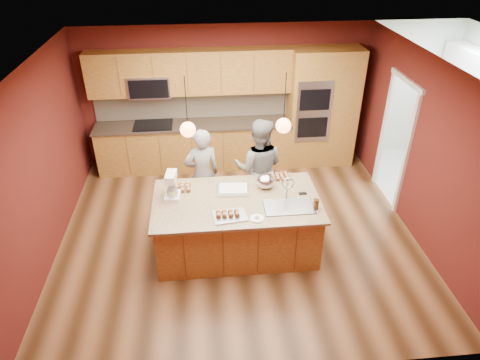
{
  "coord_description": "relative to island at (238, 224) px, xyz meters",
  "views": [
    {
      "loc": [
        -0.49,
        -5.37,
        4.3
      ],
      "look_at": [
        0.03,
        -0.1,
        1.04
      ],
      "focal_mm": 32.0,
      "sensor_mm": 36.0,
      "label": 1
    }
  ],
  "objects": [
    {
      "name": "floor",
      "position": [
        0.03,
        0.38,
        -0.45
      ],
      "size": [
        5.5,
        5.5,
        0.0
      ],
      "primitive_type": "plane",
      "color": "#3F2613",
      "rests_on": "ground"
    },
    {
      "name": "ceiling",
      "position": [
        0.03,
        0.38,
        2.25
      ],
      "size": [
        5.5,
        5.5,
        0.0
      ],
      "primitive_type": "plane",
      "rotation": [
        3.14,
        0.0,
        0.0
      ],
      "color": "silver",
      "rests_on": "ground"
    },
    {
      "name": "wall_back",
      "position": [
        0.03,
        2.88,
        0.9
      ],
      "size": [
        5.5,
        0.0,
        5.5
      ],
      "primitive_type": "plane",
      "rotation": [
        1.57,
        0.0,
        0.0
      ],
      "color": "#511713",
      "rests_on": "ground"
    },
    {
      "name": "wall_front",
      "position": [
        0.03,
        -2.12,
        0.9
      ],
      "size": [
        5.5,
        0.0,
        5.5
      ],
      "primitive_type": "plane",
      "rotation": [
        -1.57,
        0.0,
        0.0
      ],
      "color": "#511713",
      "rests_on": "ground"
    },
    {
      "name": "wall_left",
      "position": [
        -2.72,
        0.38,
        0.9
      ],
      "size": [
        0.0,
        5.0,
        5.0
      ],
      "primitive_type": "plane",
      "rotation": [
        1.57,
        0.0,
        1.57
      ],
      "color": "#511713",
      "rests_on": "ground"
    },
    {
      "name": "wall_right",
      "position": [
        2.78,
        0.38,
        0.9
      ],
      "size": [
        0.0,
        5.0,
        5.0
      ],
      "primitive_type": "plane",
      "rotation": [
        1.57,
        0.0,
        -1.57
      ],
      "color": "#511713",
      "rests_on": "ground"
    },
    {
      "name": "cabinet_run",
      "position": [
        -0.65,
        2.62,
        0.54
      ],
      "size": [
        3.74,
        0.64,
        2.3
      ],
      "color": "brown",
      "rests_on": "floor"
    },
    {
      "name": "oven_column",
      "position": [
        1.88,
        2.57,
        0.7
      ],
      "size": [
        1.3,
        0.62,
        2.3
      ],
      "color": "brown",
      "rests_on": "floor"
    },
    {
      "name": "doorway_trim",
      "position": [
        2.76,
        1.18,
        0.6
      ],
      "size": [
        0.08,
        1.11,
        2.2
      ],
      "primitive_type": null,
      "color": "silver",
      "rests_on": "wall_right"
    },
    {
      "name": "pendant_left",
      "position": [
        -0.63,
        0.0,
        1.56
      ],
      "size": [
        0.2,
        0.2,
        0.8
      ],
      "color": "black",
      "rests_on": "ceiling"
    },
    {
      "name": "pendant_right",
      "position": [
        0.6,
        0.0,
        1.56
      ],
      "size": [
        0.2,
        0.2,
        0.8
      ],
      "color": "black",
      "rests_on": "ceiling"
    },
    {
      "name": "island",
      "position": [
        0.0,
        0.0,
        0.0
      ],
      "size": [
        2.37,
        1.33,
        1.25
      ],
      "color": "brown",
      "rests_on": "floor"
    },
    {
      "name": "person_left",
      "position": [
        -0.49,
        0.92,
        0.34
      ],
      "size": [
        0.64,
        0.5,
        1.57
      ],
      "primitive_type": "imported",
      "rotation": [
        0.0,
        0.0,
        3.37
      ],
      "color": "black",
      "rests_on": "floor"
    },
    {
      "name": "person_right",
      "position": [
        0.43,
        0.92,
        0.4
      ],
      "size": [
        0.94,
        0.8,
        1.69
      ],
      "primitive_type": "imported",
      "rotation": [
        0.0,
        0.0,
        2.92
      ],
      "color": "gray",
      "rests_on": "floor"
    },
    {
      "name": "stand_mixer",
      "position": [
        -0.92,
        0.16,
        0.6
      ],
      "size": [
        0.24,
        0.31,
        0.4
      ],
      "rotation": [
        0.0,
        0.0,
        -0.12
      ],
      "color": "white",
      "rests_on": "island"
    },
    {
      "name": "sheet_cake",
      "position": [
        -0.04,
        0.25,
        0.45
      ],
      "size": [
        0.5,
        0.39,
        0.05
      ],
      "rotation": [
        0.0,
        0.0,
        -0.08
      ],
      "color": "silver",
      "rests_on": "island"
    },
    {
      "name": "cooling_rack",
      "position": [
        -0.14,
        -0.38,
        0.44
      ],
      "size": [
        0.48,
        0.37,
        0.02
      ],
      "primitive_type": "cube",
      "rotation": [
        0.0,
        0.0,
        0.12
      ],
      "color": "#A4A6AA",
      "rests_on": "island"
    },
    {
      "name": "mixing_bowl",
      "position": [
        0.44,
        0.29,
        0.53
      ],
      "size": [
        0.27,
        0.27,
        0.23
      ],
      "primitive_type": "ellipsoid",
      "color": "silver",
      "rests_on": "island"
    },
    {
      "name": "plate",
      "position": [
        0.22,
        -0.46,
        0.43
      ],
      "size": [
        0.19,
        0.19,
        0.01
      ],
      "primitive_type": "cylinder",
      "color": "white",
      "rests_on": "island"
    },
    {
      "name": "tumbler",
      "position": [
        1.05,
        -0.31,
        0.5
      ],
      "size": [
        0.08,
        0.08,
        0.15
      ],
      "primitive_type": "cylinder",
      "color": "#37240D",
      "rests_on": "island"
    },
    {
      "name": "phone",
      "position": [
        0.96,
        0.07,
        0.43
      ],
      "size": [
        0.12,
        0.07,
        0.01
      ],
      "primitive_type": "cube",
      "rotation": [
        0.0,
        0.0,
        0.06
      ],
      "color": "black",
      "rests_on": "island"
    },
    {
      "name": "cupcakes_left",
      "position": [
        -0.79,
        0.37,
        0.47
      ],
      "size": [
        0.26,
        0.26,
        0.08
      ],
      "primitive_type": null,
      "color": "tan",
      "rests_on": "island"
    },
    {
      "name": "cupcakes_rack",
      "position": [
        -0.17,
        -0.37,
        0.48
      ],
      "size": [
        0.33,
        0.17,
        0.07
      ],
      "primitive_type": null,
      "color": "tan",
      "rests_on": "island"
    },
    {
      "name": "cupcakes_right",
      "position": [
        0.7,
        0.54,
        0.46
      ],
      "size": [
        0.28,
        0.21,
        0.06
      ],
      "primitive_type": null,
      "color": "tan",
      "rests_on": "island"
    },
    {
      "name": "washer",
      "position": [
        4.21,
        1.31,
        0.07
      ],
      "size": [
        0.76,
        0.78,
        1.04
      ],
      "primitive_type": "cube",
      "rotation": [
        0.0,
        0.0,
        0.2
      ],
      "color": "white",
      "rests_on": "floor"
    },
    {
      "name": "dryer",
      "position": [
        4.24,
        1.9,
        0.1
      ],
      "size": [
        0.86,
        0.87,
        1.1
      ],
      "primitive_type": "cube",
      "rotation": [
        0.0,
        0.0,
        0.3
      ],
      "color": "white",
      "rests_on": "floor"
    }
  ]
}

